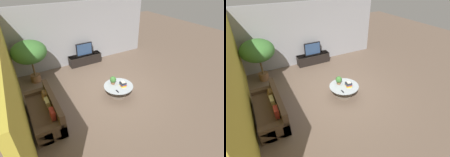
# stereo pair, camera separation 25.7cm
# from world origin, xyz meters

# --- Properties ---
(ground_plane) EXTENTS (24.00, 24.00, 0.00)m
(ground_plane) POSITION_xyz_m (0.00, 0.00, 0.00)
(ground_plane) COLOR brown
(back_wall_stone) EXTENTS (7.40, 0.12, 3.00)m
(back_wall_stone) POSITION_xyz_m (0.00, 3.26, 1.50)
(back_wall_stone) COLOR #939399
(back_wall_stone) RESTS_ON ground
(side_wall_left) EXTENTS (0.12, 7.40, 3.00)m
(side_wall_left) POSITION_xyz_m (-3.26, 0.20, 1.50)
(side_wall_left) COLOR gold
(side_wall_left) RESTS_ON ground
(media_console) EXTENTS (1.68, 0.50, 0.49)m
(media_console) POSITION_xyz_m (0.05, 2.94, 0.25)
(media_console) COLOR black
(media_console) RESTS_ON ground
(television) EXTENTS (0.84, 0.13, 0.63)m
(television) POSITION_xyz_m (0.05, 2.94, 0.80)
(television) COLOR black
(television) RESTS_ON media_console
(coffee_table) EXTENTS (1.12, 1.12, 0.45)m
(coffee_table) POSITION_xyz_m (0.06, -0.26, 0.32)
(coffee_table) COLOR #756656
(coffee_table) RESTS_ON ground
(couch_by_wall) EXTENTS (0.84, 2.19, 0.84)m
(couch_by_wall) POSITION_xyz_m (-2.65, -0.12, 0.28)
(couch_by_wall) COLOR #4C3828
(couch_by_wall) RESTS_ON ground
(potted_palm_tall) EXTENTS (1.37, 1.37, 1.85)m
(potted_palm_tall) POSITION_xyz_m (-2.50, 2.44, 1.36)
(potted_palm_tall) COLOR brown
(potted_palm_tall) RESTS_ON ground
(potted_plant_tabletop) EXTENTS (0.25, 0.25, 0.32)m
(potted_plant_tabletop) POSITION_xyz_m (-0.05, -0.04, 0.63)
(potted_plant_tabletop) COLOR brown
(potted_plant_tabletop) RESTS_ON coffee_table
(book_stack) EXTENTS (0.26, 0.31, 0.16)m
(book_stack) POSITION_xyz_m (0.20, -0.34, 0.52)
(book_stack) COLOR gold
(book_stack) RESTS_ON coffee_table
(remote_black) EXTENTS (0.04, 0.16, 0.02)m
(remote_black) POSITION_xyz_m (-0.18, -0.56, 0.46)
(remote_black) COLOR black
(remote_black) RESTS_ON coffee_table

